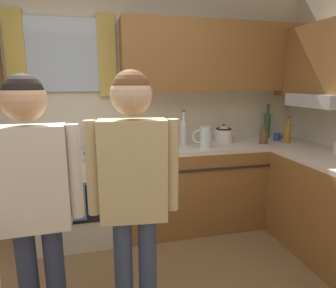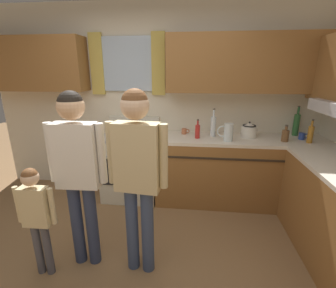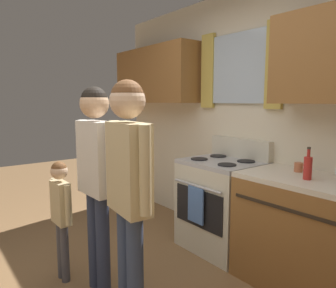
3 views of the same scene
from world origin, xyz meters
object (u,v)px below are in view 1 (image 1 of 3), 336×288
at_px(mug_cobalt_blue, 277,137).
at_px(bottle_sauce_red, 167,139).
at_px(cup_terracotta, 147,141).
at_px(adult_holding_child, 33,190).
at_px(bottle_squat_brown, 264,137).
at_px(water_pitcher, 205,137).
at_px(stove_oven, 77,194).
at_px(bottle_wine_green, 267,125).
at_px(stovetop_kettle, 224,134).
at_px(bottle_oil_amber, 287,133).
at_px(bottle_tall_clear, 183,132).
at_px(adult_in_plaid, 133,181).

bearing_deg(mug_cobalt_blue, bottle_sauce_red, -176.27).
height_order(cup_terracotta, adult_holding_child, adult_holding_child).
distance_m(bottle_squat_brown, water_pitcher, 0.70).
bearing_deg(stove_oven, water_pitcher, -7.16).
bearing_deg(adult_holding_child, bottle_wine_green, 33.36).
xyz_separation_m(cup_terracotta, adult_holding_child, (-0.83, -1.41, 0.06)).
xyz_separation_m(stove_oven, water_pitcher, (1.27, -0.16, 0.54)).
relative_size(mug_cobalt_blue, stovetop_kettle, 0.42).
relative_size(bottle_oil_amber, stovetop_kettle, 1.04).
distance_m(bottle_tall_clear, adult_in_plaid, 1.53).
xyz_separation_m(bottle_wine_green, cup_terracotta, (-1.47, -0.10, -0.11)).
relative_size(bottle_squat_brown, mug_cobalt_blue, 1.79).
bearing_deg(bottle_oil_amber, bottle_sauce_red, 177.62).
height_order(bottle_tall_clear, bottle_sauce_red, bottle_tall_clear).
relative_size(bottle_wine_green, bottle_squat_brown, 1.92).
distance_m(cup_terracotta, adult_holding_child, 1.64).
relative_size(bottle_sauce_red, adult_in_plaid, 0.15).
xyz_separation_m(stove_oven, bottle_squat_brown, (1.97, -0.10, 0.51)).
height_order(bottle_sauce_red, adult_holding_child, adult_holding_child).
xyz_separation_m(water_pitcher, adult_holding_child, (-1.37, -1.13, -0.01)).
xyz_separation_m(cup_terracotta, stovetop_kettle, (0.84, -0.08, 0.06)).
bearing_deg(stovetop_kettle, bottle_squat_brown, -20.32).
bearing_deg(stovetop_kettle, cup_terracotta, 174.87).
bearing_deg(bottle_sauce_red, adult_holding_child, -129.30).
xyz_separation_m(bottle_oil_amber, water_pitcher, (-0.97, -0.03, 0.00)).
xyz_separation_m(bottle_sauce_red, adult_in_plaid, (-0.48, -1.25, 0.02)).
bearing_deg(bottle_oil_amber, stove_oven, 176.81).
height_order(stove_oven, stovetop_kettle, stovetop_kettle).
xyz_separation_m(bottle_sauce_red, adult_holding_child, (-1.00, -1.22, 0.01)).
distance_m(bottle_wine_green, mug_cobalt_blue, 0.23).
relative_size(water_pitcher, adult_holding_child, 0.14).
bearing_deg(bottle_oil_amber, cup_terracotta, 170.75).
height_order(bottle_wine_green, cup_terracotta, bottle_wine_green).
xyz_separation_m(bottle_wine_green, water_pitcher, (-0.93, -0.38, -0.04)).
bearing_deg(adult_in_plaid, bottle_squat_brown, 38.21).
height_order(bottle_sauce_red, water_pitcher, bottle_sauce_red).
height_order(bottle_sauce_red, adult_in_plaid, adult_in_plaid).
relative_size(bottle_sauce_red, cup_terracotta, 2.26).
xyz_separation_m(bottle_squat_brown, bottle_oil_amber, (0.27, -0.02, 0.03)).
bearing_deg(water_pitcher, stovetop_kettle, 34.85).
bearing_deg(bottle_squat_brown, stovetop_kettle, 159.68).
relative_size(bottle_sauce_red, adult_holding_child, 0.15).
distance_m(cup_terracotta, stovetop_kettle, 0.84).
relative_size(bottle_squat_brown, cup_terracotta, 1.88).
xyz_separation_m(bottle_squat_brown, mug_cobalt_blue, (0.25, 0.12, -0.03)).
bearing_deg(adult_holding_child, bottle_tall_clear, 48.03).
bearing_deg(bottle_squat_brown, stove_oven, 177.03).
height_order(bottle_tall_clear, bottle_oil_amber, bottle_tall_clear).
bearing_deg(bottle_tall_clear, cup_terracotta, 168.52).
distance_m(stove_oven, bottle_oil_amber, 2.31).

